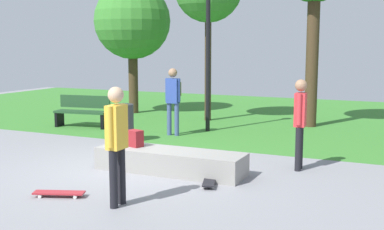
# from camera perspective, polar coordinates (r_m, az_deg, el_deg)

# --- Properties ---
(ground_plane) EXTENTS (28.00, 28.00, 0.00)m
(ground_plane) POSITION_cam_1_polar(r_m,az_deg,el_deg) (9.62, -8.25, -6.16)
(ground_plane) COLOR gray
(grass_lawn) EXTENTS (26.60, 11.63, 0.01)m
(grass_lawn) POSITION_cam_1_polar(r_m,az_deg,el_deg) (16.95, 6.89, 0.07)
(grass_lawn) COLOR #387A2D
(grass_lawn) RESTS_ON ground_plane
(concrete_ledge) EXTENTS (2.86, 0.78, 0.42)m
(concrete_ledge) POSITION_cam_1_polar(r_m,az_deg,el_deg) (9.20, -2.60, -5.39)
(concrete_ledge) COLOR gray
(concrete_ledge) RESTS_ON ground_plane
(backpack_on_ledge) EXTENTS (0.33, 0.28, 0.32)m
(backpack_on_ledge) POSITION_cam_1_polar(r_m,az_deg,el_deg) (9.49, -6.63, -2.72)
(backpack_on_ledge) COLOR maroon
(backpack_on_ledge) RESTS_ON concrete_ledge
(skater_performing_trick) EXTENTS (0.23, 0.43, 1.77)m
(skater_performing_trick) POSITION_cam_1_polar(r_m,az_deg,el_deg) (7.20, -8.76, -2.50)
(skater_performing_trick) COLOR black
(skater_performing_trick) RESTS_ON ground_plane
(skater_watching) EXTENTS (0.23, 0.43, 1.73)m
(skater_watching) POSITION_cam_1_polar(r_m,az_deg,el_deg) (9.46, 12.47, -0.25)
(skater_watching) COLOR black
(skater_watching) RESTS_ON ground_plane
(skateboard_by_ledge) EXTENTS (0.44, 0.82, 0.08)m
(skateboard_by_ledge) POSITION_cam_1_polar(r_m,az_deg,el_deg) (8.47, 2.06, -7.60)
(skateboard_by_ledge) COLOR black
(skateboard_by_ledge) RESTS_ON ground_plane
(skateboard_spare) EXTENTS (0.82, 0.47, 0.08)m
(skateboard_spare) POSITION_cam_1_polar(r_m,az_deg,el_deg) (8.04, -15.22, -8.74)
(skateboard_spare) COLOR #A5262D
(skateboard_spare) RESTS_ON ground_plane
(park_bench_near_lamppost) EXTENTS (1.65, 0.68, 0.91)m
(park_bench_near_lamppost) POSITION_cam_1_polar(r_m,az_deg,el_deg) (14.54, -12.60, 0.50)
(park_bench_near_lamppost) COLOR #1E4223
(park_bench_near_lamppost) RESTS_ON ground_plane
(tree_leaning_ash) EXTENTS (2.62, 2.62, 4.51)m
(tree_leaning_ash) POSITION_cam_1_polar(r_m,az_deg,el_deg) (17.23, -6.97, 10.74)
(tree_leaning_ash) COLOR #42301E
(tree_leaning_ash) RESTS_ON grass_lawn
(lamp_post) EXTENTS (0.28, 0.28, 4.13)m
(lamp_post) POSITION_cam_1_polar(r_m,az_deg,el_deg) (13.38, 1.88, 8.78)
(lamp_post) COLOR black
(lamp_post) RESTS_ON ground_plane
(trash_bin) EXTENTS (0.50, 0.50, 0.93)m
(trash_bin) POSITION_cam_1_polar(r_m,az_deg,el_deg) (12.14, -7.99, -0.93)
(trash_bin) COLOR #333338
(trash_bin) RESTS_ON ground_plane
(pedestrian_with_backpack) EXTENTS (0.43, 0.36, 1.77)m
(pedestrian_with_backpack) POSITION_cam_1_polar(r_m,az_deg,el_deg) (12.81, -2.20, 2.33)
(pedestrian_with_backpack) COLOR #3F5184
(pedestrian_with_backpack) RESTS_ON ground_plane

